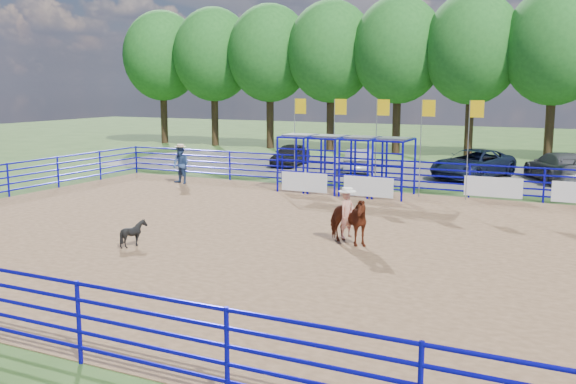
{
  "coord_description": "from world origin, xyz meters",
  "views": [
    {
      "loc": [
        7.9,
        -17.94,
        4.82
      ],
      "look_at": [
        -1.31,
        1.0,
        1.3
      ],
      "focal_mm": 40.0,
      "sensor_mm": 36.0,
      "label": 1
    }
  ],
  "objects_px": {
    "horse_and_rider": "(347,216)",
    "car_b": "(360,160)",
    "calf": "(134,233)",
    "car_a": "(290,155)",
    "car_c": "(473,164)",
    "spectator_cowboy": "(181,164)",
    "car_d": "(559,167)"
  },
  "relations": [
    {
      "from": "spectator_cowboy",
      "to": "car_d",
      "type": "height_order",
      "value": "spectator_cowboy"
    },
    {
      "from": "car_b",
      "to": "spectator_cowboy",
      "type": "bearing_deg",
      "value": 37.4
    },
    {
      "from": "car_b",
      "to": "car_d",
      "type": "height_order",
      "value": "car_d"
    },
    {
      "from": "calf",
      "to": "car_a",
      "type": "distance_m",
      "value": 20.32
    },
    {
      "from": "car_b",
      "to": "car_d",
      "type": "distance_m",
      "value": 10.22
    },
    {
      "from": "calf",
      "to": "horse_and_rider",
      "type": "bearing_deg",
      "value": -88.8
    },
    {
      "from": "spectator_cowboy",
      "to": "car_a",
      "type": "bearing_deg",
      "value": 79.21
    },
    {
      "from": "horse_and_rider",
      "to": "spectator_cowboy",
      "type": "xyz_separation_m",
      "value": [
        -11.68,
        7.88,
        0.09
      ]
    },
    {
      "from": "car_c",
      "to": "spectator_cowboy",
      "type": "bearing_deg",
      "value": -126.48
    },
    {
      "from": "car_b",
      "to": "car_c",
      "type": "xyz_separation_m",
      "value": [
        6.06,
        0.34,
        0.08
      ]
    },
    {
      "from": "calf",
      "to": "spectator_cowboy",
      "type": "xyz_separation_m",
      "value": [
        -6.04,
        10.96,
        0.55
      ]
    },
    {
      "from": "spectator_cowboy",
      "to": "horse_and_rider",
      "type": "bearing_deg",
      "value": -33.98
    },
    {
      "from": "horse_and_rider",
      "to": "car_a",
      "type": "height_order",
      "value": "horse_and_rider"
    },
    {
      "from": "horse_and_rider",
      "to": "car_d",
      "type": "height_order",
      "value": "horse_and_rider"
    },
    {
      "from": "spectator_cowboy",
      "to": "calf",
      "type": "bearing_deg",
      "value": -61.15
    },
    {
      "from": "horse_and_rider",
      "to": "car_b",
      "type": "xyz_separation_m",
      "value": [
        -5.18,
        15.82,
        -0.21
      ]
    },
    {
      "from": "car_d",
      "to": "horse_and_rider",
      "type": "bearing_deg",
      "value": 48.43
    },
    {
      "from": "car_a",
      "to": "car_c",
      "type": "height_order",
      "value": "car_c"
    },
    {
      "from": "spectator_cowboy",
      "to": "car_d",
      "type": "xyz_separation_m",
      "value": [
        16.68,
        8.85,
        -0.22
      ]
    },
    {
      "from": "horse_and_rider",
      "to": "car_b",
      "type": "relative_size",
      "value": 0.61
    },
    {
      "from": "car_c",
      "to": "car_d",
      "type": "distance_m",
      "value": 4.16
    },
    {
      "from": "car_c",
      "to": "car_d",
      "type": "bearing_deg",
      "value": 28.13
    },
    {
      "from": "horse_and_rider",
      "to": "spectator_cowboy",
      "type": "distance_m",
      "value": 14.09
    },
    {
      "from": "spectator_cowboy",
      "to": "car_b",
      "type": "relative_size",
      "value": 0.47
    },
    {
      "from": "calf",
      "to": "spectator_cowboy",
      "type": "height_order",
      "value": "spectator_cowboy"
    },
    {
      "from": "calf",
      "to": "car_c",
      "type": "relative_size",
      "value": 0.15
    },
    {
      "from": "spectator_cowboy",
      "to": "car_c",
      "type": "relative_size",
      "value": 0.36
    },
    {
      "from": "car_a",
      "to": "car_c",
      "type": "distance_m",
      "value": 10.88
    },
    {
      "from": "car_b",
      "to": "calf",
      "type": "bearing_deg",
      "value": 75.3
    },
    {
      "from": "car_a",
      "to": "car_c",
      "type": "bearing_deg",
      "value": -9.78
    },
    {
      "from": "horse_and_rider",
      "to": "car_c",
      "type": "height_order",
      "value": "horse_and_rider"
    },
    {
      "from": "calf",
      "to": "car_a",
      "type": "bearing_deg",
      "value": -15.09
    }
  ]
}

